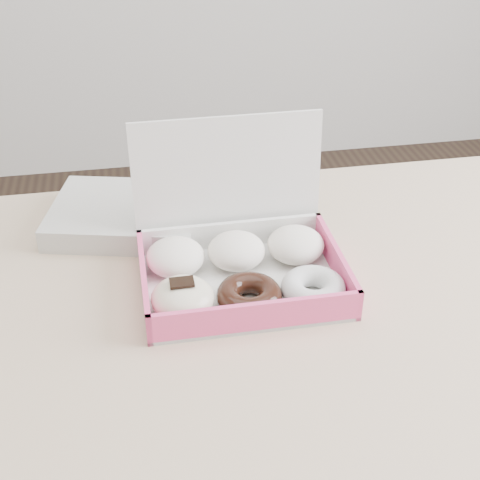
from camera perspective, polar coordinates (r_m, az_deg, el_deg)
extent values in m
cube|color=tan|center=(0.98, 6.93, -6.02)|extent=(1.20, 0.80, 0.04)
cylinder|color=tan|center=(1.49, -19.36, -10.97)|extent=(0.05, 0.05, 0.71)
cube|color=silver|center=(0.99, 0.21, -3.86)|extent=(0.29, 0.22, 0.01)
cube|color=#ED4A81|center=(0.89, 1.44, -6.66)|extent=(0.29, 0.01, 0.05)
cube|color=silver|center=(1.06, -0.82, 0.37)|extent=(0.29, 0.01, 0.05)
cube|color=#ED4A81|center=(0.96, -8.17, -3.71)|extent=(0.01, 0.21, 0.05)
cube|color=#ED4A81|center=(1.01, 8.22, -1.96)|extent=(0.01, 0.21, 0.05)
cube|color=silver|center=(1.04, -1.05, 4.88)|extent=(0.29, 0.02, 0.21)
ellipsoid|color=white|center=(1.00, -5.54, -1.44)|extent=(0.09, 0.09, 0.05)
ellipsoid|color=white|center=(1.01, -0.31, -0.92)|extent=(0.09, 0.09, 0.05)
ellipsoid|color=white|center=(1.03, 4.77, -0.39)|extent=(0.09, 0.09, 0.05)
ellipsoid|color=beige|center=(0.92, -4.91, -4.95)|extent=(0.09, 0.09, 0.05)
cube|color=black|center=(0.91, -4.99, -3.63)|extent=(0.03, 0.02, 0.00)
torus|color=black|center=(0.94, 0.78, -4.75)|extent=(0.09, 0.09, 0.03)
torus|color=white|center=(0.96, 6.27, -4.11)|extent=(0.09, 0.09, 0.03)
cube|color=beige|center=(1.14, -9.72, 2.16)|extent=(0.28, 0.25, 0.04)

